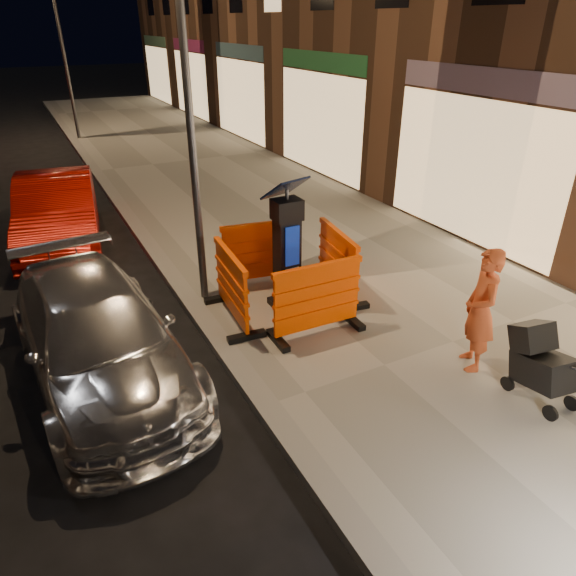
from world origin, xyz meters
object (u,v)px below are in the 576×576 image
car_red (65,242)px  stroller (544,367)px  car_silver (107,376)px  parking_kiosk (287,248)px  barrier_bldgside (337,263)px  barrier_kerbside (232,287)px  barrier_front (317,300)px  man (481,310)px  barrier_back (262,253)px

car_red → stroller: (4.56, -8.49, 0.63)m
car_silver → car_red: car_red is taller
parking_kiosk → barrier_bldgside: size_ratio=1.40×
barrier_kerbside → stroller: 4.38m
car_silver → stroller: stroller is taller
barrier_front → barrier_kerbside: same height
parking_kiosk → barrier_front: size_ratio=1.40×
barrier_bldgside → stroller: 3.59m
barrier_kerbside → car_red: barrier_kerbside is taller
man → stroller: 0.99m
parking_kiosk → car_red: parking_kiosk is taller
barrier_back → barrier_bldgside: (0.95, -0.95, 0.00)m
barrier_front → man: 2.23m
parking_kiosk → car_red: (-2.91, 4.97, -1.16)m
barrier_back → car_red: 5.01m
barrier_kerbside → car_silver: barrier_kerbside is taller
barrier_front → stroller: size_ratio=1.50×
man → barrier_back: bearing=-129.7°
barrier_front → barrier_back: same height
parking_kiosk → barrier_front: parking_kiosk is taller
barrier_kerbside → barrier_bldgside: (1.90, 0.00, 0.00)m
barrier_bldgside → man: bearing=-161.0°
barrier_back → car_silver: 3.34m
barrier_front → car_silver: bearing=170.6°
barrier_back → barrier_kerbside: size_ratio=1.00×
parking_kiosk → barrier_front: 1.05m
barrier_front → barrier_kerbside: bearing=136.3°
barrier_kerbside → car_red: size_ratio=0.33×
parking_kiosk → barrier_back: bearing=96.3°
barrier_kerbside → man: (2.40, -2.62, 0.29)m
barrier_bldgside → car_silver: size_ratio=0.32×
barrier_bldgside → man: (0.50, -2.62, 0.29)m
barrier_back → man: (1.45, -3.57, 0.29)m
barrier_bldgside → stroller: barrier_bldgside is taller
barrier_bldgside → stroller: size_ratio=1.50×
car_red → stroller: stroller is taller
parking_kiosk → man: (1.45, -2.62, -0.16)m
barrier_bldgside → man: man is taller
barrier_kerbside → man: 3.56m
barrier_back → stroller: size_ratio=1.50×
barrier_back → stroller: bearing=-60.5°
car_red → man: size_ratio=2.58×
barrier_front → car_red: size_ratio=0.33×
barrier_front → car_red: barrier_front is taller
parking_kiosk → car_red: size_ratio=0.46×
car_silver → car_red: bearing=85.2°
car_silver → man: man is taller
barrier_back → car_silver: (-2.98, -1.34, -0.71)m
barrier_back → stroller: (1.65, -4.47, -0.08)m
parking_kiosk → barrier_bldgside: (0.95, 0.00, -0.44)m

